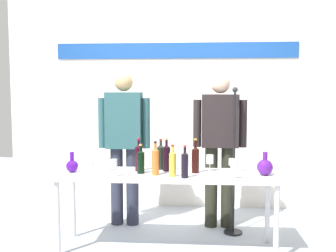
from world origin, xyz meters
TOP-DOWN VIEW (x-y plane):
  - ground_plane at (0.00, 0.00)m, footprint 10.00×10.00m
  - back_wall at (0.00, 1.48)m, footprint 4.43×0.11m
  - display_table at (0.00, 0.00)m, footprint 2.12×0.57m
  - decanter_blue_left at (-0.92, -0.03)m, footprint 0.12×0.12m
  - decanter_blue_right at (0.92, -0.03)m, footprint 0.15×0.15m
  - presenter_left at (-0.54, 0.67)m, footprint 0.59×0.22m
  - presenter_right at (0.54, 0.67)m, footprint 0.59×0.22m
  - wine_bottle_0 at (0.27, 0.03)m, footprint 0.07×0.07m
  - wine_bottle_1 at (-0.01, 0.09)m, footprint 0.07×0.07m
  - wine_bottle_2 at (-0.07, 0.18)m, footprint 0.07×0.07m
  - wine_bottle_3 at (0.07, -0.15)m, footprint 0.07×0.07m
  - wine_bottle_4 at (-0.25, -0.04)m, footprint 0.07×0.07m
  - wine_bottle_5 at (-0.28, 0.09)m, footprint 0.07×0.07m
  - wine_bottle_6 at (0.18, -0.20)m, footprint 0.06×0.06m
  - wine_bottle_7 at (-0.10, -0.10)m, footprint 0.07×0.07m
  - wine_glass_left_0 at (-0.47, -0.20)m, footprint 0.06×0.06m
  - wine_glass_left_1 at (-0.60, 0.07)m, footprint 0.07×0.07m
  - wine_glass_left_2 at (-0.75, 0.22)m, footprint 0.06×0.06m
  - wine_glass_left_3 at (-0.70, -0.18)m, footprint 0.07×0.07m
  - wine_glass_right_0 at (0.71, 0.11)m, footprint 0.06×0.06m
  - wine_glass_right_1 at (0.62, -0.20)m, footprint 0.07×0.07m
  - wine_glass_right_2 at (0.41, 0.12)m, footprint 0.07×0.07m
  - wine_glass_right_3 at (0.63, 0.14)m, footprint 0.07×0.07m
  - microphone_stand at (0.68, 0.46)m, footprint 0.20×0.20m

SIDE VIEW (x-z plane):
  - ground_plane at x=0.00m, z-range 0.00..0.00m
  - microphone_stand at x=0.68m, z-range -0.26..1.31m
  - display_table at x=0.00m, z-range 0.30..1.05m
  - decanter_blue_left at x=-0.92m, z-range 0.71..0.91m
  - decanter_blue_right at x=0.92m, z-range 0.71..0.93m
  - wine_glass_right_3 at x=0.63m, z-range 0.77..0.89m
  - wine_glass_left_1 at x=-0.60m, z-range 0.77..0.91m
  - wine_glass_left_2 at x=-0.75m, z-range 0.77..0.91m
  - wine_glass_left_3 at x=-0.70m, z-range 0.77..0.92m
  - wine_glass_right_0 at x=0.71m, z-range 0.78..0.92m
  - wine_glass_right_1 at x=0.62m, z-range 0.78..0.93m
  - wine_glass_right_2 at x=0.41m, z-range 0.78..0.94m
  - wine_glass_left_0 at x=-0.47m, z-range 0.78..0.94m
  - wine_bottle_4 at x=-0.25m, z-range 0.73..1.01m
  - wine_bottle_6 at x=0.18m, z-range 0.72..1.02m
  - wine_bottle_3 at x=0.07m, z-range 0.72..1.02m
  - wine_bottle_2 at x=-0.07m, z-range 0.72..1.03m
  - wine_bottle_7 at x=-0.10m, z-range 0.72..1.04m
  - wine_bottle_0 at x=0.27m, z-range 0.71..1.05m
  - wine_bottle_5 at x=-0.28m, z-range 0.72..1.04m
  - wine_bottle_1 at x=-0.01m, z-range 0.72..1.04m
  - presenter_right at x=0.54m, z-range 0.13..1.84m
  - presenter_left at x=-0.54m, z-range 0.12..1.85m
  - back_wall at x=0.00m, z-range 0.00..3.00m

